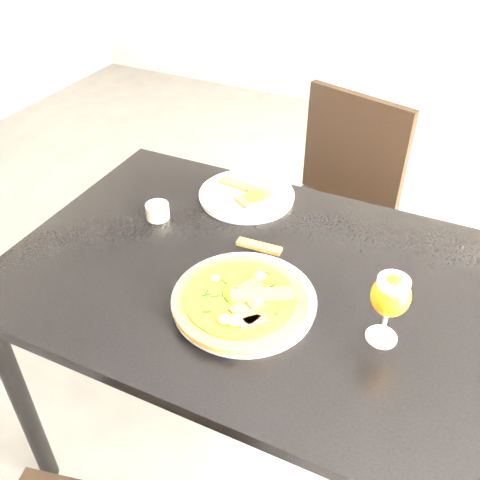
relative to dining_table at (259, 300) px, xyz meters
The scene contains 9 objects.
dining_table is the anchor object (origin of this frame).
chair_far 0.71m from the dining_table, 92.87° to the left, with size 0.51×0.51×0.89m.
plate_main 0.15m from the dining_table, 84.69° to the right, with size 0.31×0.31×0.02m, color white.
pizza 0.17m from the dining_table, 84.83° to the right, with size 0.29×0.29×0.03m.
plate_second 0.34m from the dining_table, 121.25° to the left, with size 0.27×0.27×0.01m, color white.
crust_scraps 0.33m from the dining_table, 119.97° to the left, with size 0.18×0.12×0.01m.
loose_crust 0.13m from the dining_table, 116.45° to the left, with size 0.11×0.03×0.01m, color #965D24.
sauce_cup 0.37m from the dining_table, 166.07° to the left, with size 0.06×0.06×0.04m.
beer_glass 0.38m from the dining_table, 13.98° to the right, with size 0.08×0.08×0.16m.
Camera 1 is at (0.47, -0.58, 1.58)m, focal length 40.00 mm.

